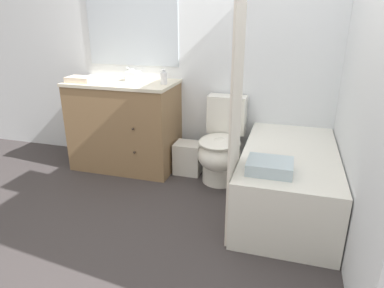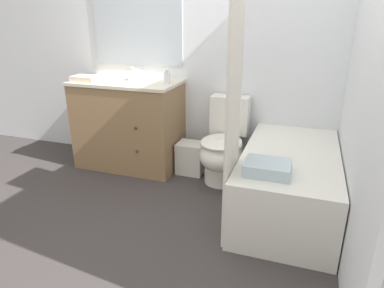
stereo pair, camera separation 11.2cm
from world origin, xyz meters
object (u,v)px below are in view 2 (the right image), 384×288
(toilet, at_px, (223,148))
(tissue_box, at_px, (137,76))
(vanity_cabinet, at_px, (129,123))
(bath_towel_folded, at_px, (268,168))
(soap_dispenser, at_px, (167,78))
(sink_faucet, at_px, (136,74))
(wastebasket, at_px, (191,158))
(hand_towel_folded, at_px, (86,79))
(bathtub, at_px, (288,181))

(toilet, relative_size, tissue_box, 6.07)
(vanity_cabinet, xyz_separation_m, bath_towel_folded, (1.52, -0.84, 0.09))
(toilet, distance_m, soap_dispenser, 0.85)
(sink_faucet, height_order, bath_towel_folded, sink_faucet)
(sink_faucet, relative_size, wastebasket, 0.45)
(hand_towel_folded, relative_size, bath_towel_folded, 0.83)
(bathtub, relative_size, tissue_box, 10.77)
(wastebasket, height_order, soap_dispenser, soap_dispenser)
(hand_towel_folded, bearing_deg, wastebasket, 8.95)
(soap_dispenser, relative_size, hand_towel_folded, 0.53)
(tissue_box, relative_size, soap_dispenser, 0.95)
(vanity_cabinet, bearing_deg, tissue_box, 28.50)
(vanity_cabinet, relative_size, soap_dispenser, 7.80)
(bath_towel_folded, bearing_deg, vanity_cabinet, 150.94)
(sink_faucet, xyz_separation_m, tissue_box, (0.09, -0.16, 0.01))
(tissue_box, height_order, bath_towel_folded, tissue_box)
(toilet, distance_m, bath_towel_folded, 0.94)
(soap_dispenser, bearing_deg, toilet, -4.42)
(soap_dispenser, bearing_deg, hand_towel_folded, -170.76)
(vanity_cabinet, height_order, toilet, vanity_cabinet)
(toilet, bearing_deg, tissue_box, 172.75)
(toilet, relative_size, wastebasket, 2.46)
(toilet, height_order, wastebasket, toilet)
(vanity_cabinet, height_order, hand_towel_folded, hand_towel_folded)
(tissue_box, bearing_deg, toilet, -7.25)
(wastebasket, relative_size, bath_towel_folded, 1.04)
(sink_faucet, relative_size, soap_dispenser, 1.05)
(toilet, xyz_separation_m, bath_towel_folded, (0.49, -0.78, 0.21))
(bathtub, bearing_deg, soap_dispenser, 162.25)
(vanity_cabinet, height_order, bathtub, vanity_cabinet)
(sink_faucet, height_order, tissue_box, sink_faucet)
(soap_dispenser, bearing_deg, bathtub, -17.75)
(toilet, height_order, bath_towel_folded, toilet)
(wastebasket, height_order, bath_towel_folded, bath_towel_folded)
(sink_faucet, relative_size, bathtub, 0.10)
(bathtub, bearing_deg, bath_towel_folded, -106.88)
(toilet, bearing_deg, bathtub, -28.49)
(bath_towel_folded, bearing_deg, hand_towel_folded, 159.86)
(tissue_box, distance_m, hand_towel_folded, 0.50)
(vanity_cabinet, relative_size, wastebasket, 3.33)
(vanity_cabinet, distance_m, soap_dispenser, 0.67)
(tissue_box, distance_m, bath_towel_folded, 1.73)
(toilet, height_order, tissue_box, tissue_box)
(soap_dispenser, bearing_deg, tissue_box, 168.24)
(hand_towel_folded, height_order, bath_towel_folded, hand_towel_folded)
(soap_dispenser, distance_m, hand_towel_folded, 0.82)
(vanity_cabinet, height_order, wastebasket, vanity_cabinet)
(toilet, bearing_deg, wastebasket, 167.76)
(tissue_box, bearing_deg, vanity_cabinet, -151.50)
(soap_dispenser, xyz_separation_m, bath_towel_folded, (1.07, -0.82, -0.41))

